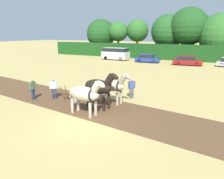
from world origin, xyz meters
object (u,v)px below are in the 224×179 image
at_px(tree_far_left, 101,34).
at_px(draft_horse_lead_left, 85,94).
at_px(draft_horse_trail_left, 112,85).
at_px(plow, 71,97).
at_px(parked_car_center_left, 187,61).
at_px(tree_right, 220,34).
at_px(tree_center, 168,31).
at_px(parked_van, 115,54).
at_px(farmer_onlooker_left, 33,88).
at_px(draft_horse_lead_right, 99,87).
at_px(farmer_at_plow, 54,87).
at_px(farmer_beside_team, 132,87).
at_px(tree_left, 118,32).
at_px(tree_center_left, 138,31).
at_px(tree_center_right, 189,26).
at_px(parked_car_left, 147,58).

distance_m(tree_far_left, draft_horse_lead_left, 40.78).
height_order(draft_horse_trail_left, plow, draft_horse_trail_left).
bearing_deg(parked_car_center_left, tree_right, 60.94).
xyz_separation_m(tree_center, parked_van, (-7.30, -9.24, -4.08)).
xyz_separation_m(tree_right, draft_horse_lead_left, (-5.36, -34.56, -3.35)).
bearing_deg(draft_horse_lead_left, parked_car_center_left, 93.30).
bearing_deg(tree_center, draft_horse_lead_left, -83.09).
bearing_deg(tree_center, farmer_onlooker_left, -91.52).
bearing_deg(draft_horse_lead_right, farmer_at_plow, -175.55).
bearing_deg(farmer_beside_team, tree_left, 153.98).
distance_m(draft_horse_lead_left, draft_horse_lead_right, 1.43).
relative_size(tree_far_left, tree_left, 1.09).
relative_size(draft_horse_lead_right, parked_car_center_left, 0.61).
bearing_deg(tree_far_left, tree_center, 0.96).
relative_size(tree_left, farmer_beside_team, 4.82).
height_order(tree_left, tree_center_left, tree_center_left).
relative_size(draft_horse_lead_left, draft_horse_trail_left, 1.01).
distance_m(tree_far_left, tree_right, 25.46).
relative_size(tree_center_right, draft_horse_lead_left, 3.34).
xyz_separation_m(tree_center_right, parked_car_center_left, (1.72, -9.31, -5.44)).
xyz_separation_m(tree_right, farmer_beside_team, (-4.24, -30.03, -3.78)).
bearing_deg(parked_car_left, plow, -88.22).
height_order(tree_center, parked_car_left, tree_center).
bearing_deg(farmer_beside_team, tree_center, 135.48).
xyz_separation_m(tree_right, farmer_onlooker_left, (-10.60, -33.85, -3.75)).
xyz_separation_m(tree_center_left, tree_center_right, (11.31, -2.06, 0.74)).
distance_m(draft_horse_lead_right, farmer_beside_team, 3.30).
bearing_deg(tree_center_right, tree_right, -0.65).
bearing_deg(draft_horse_lead_right, farmer_onlooker_left, -165.66).
distance_m(tree_center_right, draft_horse_lead_right, 33.53).
distance_m(tree_far_left, tree_left, 4.67).
distance_m(tree_center_left, draft_horse_lead_right, 37.33).
height_order(draft_horse_lead_right, farmer_at_plow, draft_horse_lead_right).
height_order(draft_horse_lead_left, parked_car_center_left, draft_horse_lead_left).
height_order(tree_left, draft_horse_lead_right, tree_left).
bearing_deg(farmer_at_plow, draft_horse_lead_right, 47.24).
bearing_deg(tree_center_left, plow, -75.61).
xyz_separation_m(draft_horse_lead_right, farmer_onlooker_left, (-5.41, -0.71, -0.55)).
height_order(tree_center_left, farmer_beside_team, tree_center_left).
bearing_deg(draft_horse_lead_left, parked_car_left, 108.07).
distance_m(tree_center_left, parked_van, 11.17).
relative_size(tree_center_right, farmer_onlooker_left, 6.10).
height_order(tree_center, tree_right, tree_center).
relative_size(tree_left, farmer_at_plow, 4.65).
distance_m(draft_horse_lead_right, draft_horse_trail_left, 1.44).
xyz_separation_m(plow, farmer_beside_team, (3.60, 2.79, 0.57)).
height_order(farmer_onlooker_left, parked_car_center_left, farmer_onlooker_left).
relative_size(draft_horse_lead_left, parked_car_left, 0.70).
xyz_separation_m(tree_right, draft_horse_lead_right, (-5.19, -33.14, -3.20)).
height_order(tree_center, draft_horse_trail_left, tree_center).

